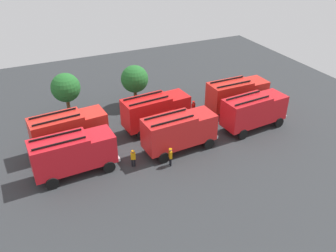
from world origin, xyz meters
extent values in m
plane|color=#2D3033|center=(0.00, 0.00, 0.00)|extent=(55.75, 55.75, 0.00)
cube|color=red|center=(-7.31, -1.78, 2.10)|extent=(2.31, 2.59, 2.60)
cube|color=#8C9EAD|center=(-6.26, -1.74, 2.41)|extent=(0.17, 2.13, 1.46)
cube|color=red|center=(-10.81, -1.94, 2.25)|extent=(4.91, 2.71, 2.90)
cube|color=black|center=(-10.84, -1.25, 3.82)|extent=(4.32, 0.31, 0.12)
cube|color=black|center=(-10.78, -2.62, 3.82)|extent=(4.32, 0.31, 0.12)
cube|color=silver|center=(-6.11, -1.73, 0.95)|extent=(0.30, 2.38, 0.28)
cylinder|color=black|center=(-7.16, -0.57, 0.55)|extent=(1.11, 0.40, 1.10)
cylinder|color=black|center=(-7.06, -2.97, 0.55)|extent=(1.11, 0.40, 1.10)
cylinder|color=black|center=(-12.06, -0.79, 0.55)|extent=(1.11, 0.40, 1.10)
cylinder|color=black|center=(-11.95, -3.19, 0.55)|extent=(1.11, 0.40, 1.10)
cube|color=red|center=(2.50, -2.20, 2.10)|extent=(2.35, 2.63, 2.60)
cube|color=#8C9EAD|center=(3.55, -2.14, 2.41)|extent=(0.21, 2.13, 1.46)
cube|color=red|center=(-0.99, -2.41, 2.25)|extent=(4.94, 2.78, 2.90)
cube|color=black|center=(-1.03, -1.73, 3.82)|extent=(4.32, 0.38, 0.12)
cube|color=black|center=(-0.95, -3.10, 3.82)|extent=(4.32, 0.38, 0.12)
cube|color=silver|center=(3.70, -2.13, 0.95)|extent=(0.34, 2.38, 0.28)
cylinder|color=black|center=(2.63, -0.99, 0.55)|extent=(1.12, 0.42, 1.10)
cylinder|color=black|center=(2.78, -3.39, 0.55)|extent=(1.12, 0.42, 1.10)
cylinder|color=black|center=(-2.26, -1.29, 0.55)|extent=(1.12, 0.42, 1.10)
cylinder|color=black|center=(-2.11, -3.68, 0.55)|extent=(1.12, 0.42, 1.10)
cube|color=red|center=(11.37, -1.74, 2.10)|extent=(2.40, 2.67, 2.60)
cube|color=#8C9EAD|center=(12.41, -1.65, 2.41)|extent=(0.25, 2.12, 1.46)
cube|color=red|center=(7.88, -2.02, 2.25)|extent=(4.99, 2.88, 2.90)
cube|color=black|center=(7.82, -1.34, 3.82)|extent=(4.32, 0.47, 0.12)
cube|color=black|center=(7.93, -2.71, 3.82)|extent=(4.32, 0.47, 0.12)
cube|color=silver|center=(12.56, -1.64, 0.95)|extent=(0.39, 2.38, 0.28)
cylinder|color=black|center=(11.47, -0.52, 0.55)|extent=(1.12, 0.44, 1.10)
cylinder|color=black|center=(11.66, -2.92, 0.55)|extent=(1.12, 0.44, 1.10)
cylinder|color=black|center=(6.58, -0.92, 0.55)|extent=(1.12, 0.44, 1.10)
cylinder|color=black|center=(6.78, -3.31, 0.55)|extent=(1.12, 0.44, 1.10)
cube|color=red|center=(-6.89, 2.37, 2.10)|extent=(2.41, 2.68, 2.60)
cube|color=#8C9EAD|center=(-5.84, 2.46, 2.41)|extent=(0.26, 2.12, 1.46)
cube|color=red|center=(-10.38, 2.07, 2.25)|extent=(5.00, 2.90, 2.90)
cube|color=black|center=(-10.44, 2.75, 3.82)|extent=(4.31, 0.49, 0.12)
cube|color=black|center=(-10.32, 1.38, 3.82)|extent=(4.31, 0.49, 0.12)
cube|color=silver|center=(-5.70, 2.47, 0.95)|extent=(0.40, 2.38, 0.28)
cylinder|color=black|center=(-6.79, 3.58, 0.55)|extent=(1.13, 0.44, 1.10)
cylinder|color=black|center=(-6.59, 1.19, 0.55)|extent=(1.13, 0.44, 1.10)
cylinder|color=black|center=(-11.68, 3.16, 0.55)|extent=(1.13, 0.44, 1.10)
cylinder|color=black|center=(-11.47, 0.77, 0.55)|extent=(1.13, 0.44, 1.10)
cube|color=red|center=(2.08, 2.50, 2.10)|extent=(2.41, 2.68, 2.60)
cube|color=#8C9EAD|center=(3.13, 2.59, 2.41)|extent=(0.26, 2.12, 1.46)
cube|color=red|center=(-1.41, 2.20, 2.25)|extent=(5.00, 2.90, 2.90)
cube|color=black|center=(-1.47, 2.88, 3.82)|extent=(4.31, 0.49, 0.12)
cube|color=black|center=(-1.35, 1.51, 3.82)|extent=(4.31, 0.49, 0.12)
cube|color=silver|center=(3.28, 2.60, 0.95)|extent=(0.40, 2.38, 0.28)
cylinder|color=black|center=(2.18, 3.71, 0.55)|extent=(1.13, 0.44, 1.10)
cylinder|color=black|center=(2.38, 1.32, 0.55)|extent=(1.13, 0.44, 1.10)
cylinder|color=black|center=(-2.71, 3.29, 0.55)|extent=(1.13, 0.44, 1.10)
cylinder|color=black|center=(-2.50, 0.90, 0.55)|extent=(1.13, 0.44, 1.10)
cube|color=red|center=(12.06, 2.17, 2.10)|extent=(2.23, 2.53, 2.60)
cube|color=#8C9EAD|center=(13.11, 2.18, 2.41)|extent=(0.10, 2.13, 1.46)
cube|color=red|center=(8.56, 2.13, 2.25)|extent=(4.83, 2.56, 2.90)
cube|color=black|center=(8.55, 2.81, 3.82)|extent=(4.32, 0.17, 0.12)
cube|color=black|center=(8.56, 1.44, 3.82)|extent=(4.32, 0.17, 0.12)
cube|color=silver|center=(13.26, 2.18, 0.95)|extent=(0.23, 2.38, 0.28)
cylinder|color=black|center=(12.24, 3.37, 0.55)|extent=(1.10, 0.36, 1.10)
cylinder|color=black|center=(12.27, 0.97, 0.55)|extent=(1.10, 0.36, 1.10)
cylinder|color=black|center=(7.34, 3.31, 0.55)|extent=(1.10, 0.36, 1.10)
cylinder|color=black|center=(7.37, 0.91, 0.55)|extent=(1.10, 0.36, 1.10)
cylinder|color=black|center=(-0.27, 5.31, 0.41)|extent=(0.16, 0.16, 0.82)
cylinder|color=black|center=(-0.46, 5.22, 0.41)|extent=(0.16, 0.16, 0.82)
cube|color=black|center=(-0.37, 5.26, 1.18)|extent=(0.48, 0.40, 0.71)
sphere|color=brown|center=(-0.37, 5.26, 1.65)|extent=(0.23, 0.23, 0.23)
cylinder|color=black|center=(-0.37, 5.26, 1.74)|extent=(0.29, 0.29, 0.07)
cylinder|color=black|center=(14.79, 4.60, 0.42)|extent=(0.16, 0.16, 0.85)
cylinder|color=black|center=(14.96, 4.49, 0.42)|extent=(0.16, 0.16, 0.85)
cube|color=gold|center=(14.88, 4.54, 1.22)|extent=(0.48, 0.42, 0.74)
sphere|color=beige|center=(14.88, 4.54, 1.71)|extent=(0.24, 0.24, 0.24)
cylinder|color=gold|center=(14.88, 4.54, 1.80)|extent=(0.30, 0.30, 0.07)
cylinder|color=black|center=(4.44, 3.05, 0.42)|extent=(0.16, 0.16, 0.84)
cylinder|color=black|center=(4.64, 3.14, 0.42)|extent=(0.16, 0.16, 0.84)
cube|color=#B7140F|center=(4.54, 3.09, 1.20)|extent=(0.48, 0.39, 0.73)
sphere|color=brown|center=(4.54, 3.09, 1.69)|extent=(0.24, 0.24, 0.24)
cylinder|color=#B7140F|center=(4.54, 3.09, 1.78)|extent=(0.30, 0.30, 0.07)
cylinder|color=black|center=(-4.72, -3.09, 0.39)|extent=(0.16, 0.16, 0.77)
cylinder|color=black|center=(-4.92, -3.03, 0.39)|extent=(0.16, 0.16, 0.77)
cube|color=orange|center=(-4.82, -3.06, 1.11)|extent=(0.47, 0.34, 0.67)
sphere|color=#9E704C|center=(-4.82, -3.06, 1.56)|extent=(0.22, 0.22, 0.22)
cylinder|color=orange|center=(-4.82, -3.06, 1.65)|extent=(0.27, 0.27, 0.07)
cylinder|color=black|center=(-1.77, -4.43, 0.41)|extent=(0.16, 0.16, 0.83)
cylinder|color=black|center=(-1.73, -4.22, 0.41)|extent=(0.16, 0.16, 0.83)
cube|color=orange|center=(-1.75, -4.33, 1.19)|extent=(0.31, 0.46, 0.72)
sphere|color=beige|center=(-1.75, -4.33, 1.66)|extent=(0.23, 0.23, 0.23)
cylinder|color=orange|center=(-1.75, -4.33, 1.75)|extent=(0.29, 0.29, 0.07)
cylinder|color=brown|center=(-8.12, 9.21, 1.00)|extent=(0.40, 0.40, 2.00)
sphere|color=#236628|center=(-8.12, 9.21, 3.36)|extent=(3.20, 3.20, 3.20)
cylinder|color=brown|center=(-0.39, 8.43, 0.99)|extent=(0.40, 0.40, 1.98)
sphere|color=#236628|center=(-0.39, 8.43, 3.33)|extent=(3.17, 3.17, 3.17)
cone|color=#F2600C|center=(-3.10, 4.97, 0.31)|extent=(0.43, 0.43, 0.62)
camera|label=1|loc=(-12.80, -27.88, 19.33)|focal=37.99mm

